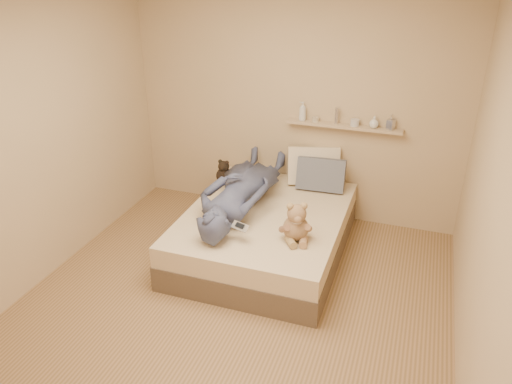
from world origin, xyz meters
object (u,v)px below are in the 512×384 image
at_px(game_console, 240,227).
at_px(pillow_grey, 321,174).
at_px(teddy_bear, 296,225).
at_px(person, 241,188).
at_px(wall_shelf, 344,126).
at_px(dark_plush, 224,173).
at_px(pillow_cream, 313,165).
at_px(bed, 265,232).

distance_m(game_console, pillow_grey, 1.33).
distance_m(teddy_bear, person, 0.81).
bearing_deg(pillow_grey, wall_shelf, 53.40).
relative_size(game_console, dark_plush, 0.64).
distance_m(dark_plush, wall_shelf, 1.36).
distance_m(dark_plush, pillow_cream, 0.97).
bearing_deg(game_console, bed, 85.62).
xyz_separation_m(teddy_bear, dark_plush, (-1.04, 0.88, -0.03)).
relative_size(bed, game_console, 10.77).
relative_size(game_console, person, 0.11).
distance_m(teddy_bear, pillow_cream, 1.24).
bearing_deg(pillow_cream, game_console, -102.65).
height_order(bed, pillow_grey, pillow_grey).
bearing_deg(dark_plush, teddy_bear, -40.34).
distance_m(game_console, pillow_cream, 1.44).
bearing_deg(pillow_cream, wall_shelf, 15.79).
bearing_deg(game_console, person, 110.38).
xyz_separation_m(dark_plush, person, (0.36, -0.45, 0.08)).
relative_size(bed, pillow_cream, 3.45).
height_order(person, wall_shelf, wall_shelf).
height_order(dark_plush, pillow_cream, pillow_cream).
relative_size(person, wall_shelf, 1.40).
bearing_deg(teddy_bear, pillow_grey, 91.21).
bearing_deg(bed, teddy_bear, -44.19).
bearing_deg(pillow_grey, teddy_bear, -88.79).
distance_m(bed, pillow_cream, 0.97).
bearing_deg(person, dark_plush, -51.34).
relative_size(game_console, pillow_grey, 0.35).
xyz_separation_m(pillow_cream, wall_shelf, (0.28, 0.08, 0.45)).
height_order(pillow_cream, wall_shelf, wall_shelf).
relative_size(bed, pillow_grey, 3.80).
height_order(teddy_bear, pillow_grey, teddy_bear).
xyz_separation_m(game_console, teddy_bear, (0.45, 0.17, 0.01)).
height_order(pillow_cream, pillow_grey, pillow_cream).
bearing_deg(wall_shelf, bed, -121.18).
height_order(teddy_bear, dark_plush, teddy_bear).
bearing_deg(dark_plush, pillow_grey, 11.44).
distance_m(pillow_grey, wall_shelf, 0.55).
bearing_deg(teddy_bear, dark_plush, 139.66).
bearing_deg(bed, dark_plush, 142.44).
relative_size(pillow_cream, person, 0.33).
distance_m(pillow_cream, pillow_grey, 0.18).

